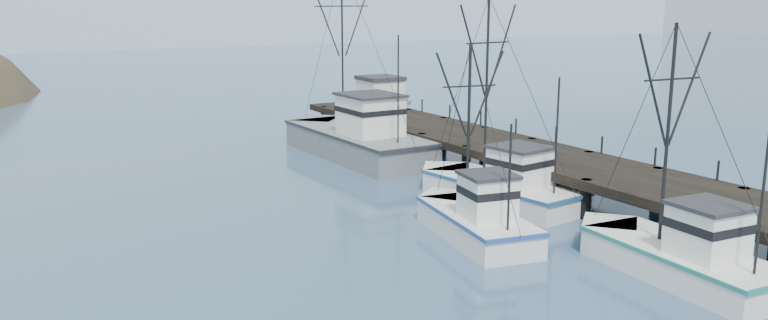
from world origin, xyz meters
The scene contains 9 objects.
ground centered at (0.00, 0.00, 0.00)m, with size 400.00×400.00×0.00m, color #324E70.
pier centered at (14.00, 16.00, 1.69)m, with size 6.00×44.00×2.00m.
distant_ridge centered at (10.00, 170.00, 0.00)m, with size 360.00×40.00×26.00m, color #9EB2C6.
trawler_near centered at (8.70, -1.64, 0.82)m, with size 3.82×9.92×10.22m.
trawler_mid centered at (4.77, 6.34, 0.82)m, with size 4.27×8.93×9.13m.
trawler_far centered at (9.63, 10.73, 0.82)m, with size 4.78×11.03×11.25m.
work_vessel centered at (8.63, 25.39, 1.23)m, with size 5.09×16.14×13.45m.
pier_shed centered at (14.10, 31.27, 3.42)m, with size 3.00×3.20×2.80m.
pickup_truck centered at (15.50, 33.55, 2.73)m, with size 2.43×5.27×1.47m, color silver.
Camera 1 is at (-15.37, -20.10, 10.71)m, focal length 35.00 mm.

